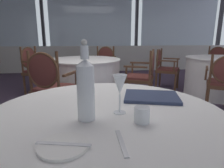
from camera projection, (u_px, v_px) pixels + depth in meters
name	position (u px, v px, depth m)	size (l,w,h in m)	color
ground_plane	(101.00, 124.00, 2.59)	(14.42, 14.42, 0.00)	#47384C
window_wall_far	(91.00, 37.00, 6.33)	(9.66, 0.14, 2.86)	beige
side_plate	(63.00, 145.00, 0.69)	(0.19, 0.19, 0.01)	white
butter_knife	(63.00, 144.00, 0.69)	(0.20, 0.02, 0.00)	silver
dinner_fork	(122.00, 143.00, 0.71)	(0.19, 0.02, 0.00)	silver
water_bottle	(86.00, 88.00, 0.89)	(0.08, 0.08, 0.37)	white
wine_glass	(120.00, 86.00, 0.97)	(0.07, 0.07, 0.20)	white
water_tumbler	(142.00, 115.00, 0.88)	(0.07, 0.07, 0.07)	white
menu_book	(151.00, 97.00, 1.24)	(0.34, 0.26, 0.02)	#2D3856
background_table_0	(85.00, 79.00, 3.54)	(1.30, 1.30, 0.75)	white
dining_chair_0_0	(35.00, 67.00, 3.80)	(0.61, 0.64, 0.96)	brown
dining_chair_0_1	(50.00, 82.00, 2.49)	(0.64, 0.61, 0.98)	brown
dining_chair_0_2	(144.00, 73.00, 3.20)	(0.61, 0.64, 0.94)	brown
dining_chair_0_3	(104.00, 63.00, 4.50)	(0.64, 0.61, 0.93)	brown
background_table_1	(219.00, 76.00, 3.81)	(1.31, 1.31, 0.75)	white
dining_chair_1_0	(217.00, 62.00, 4.72)	(0.65, 0.64, 0.91)	brown
dining_chair_1_1	(164.00, 66.00, 4.23)	(0.64, 0.65, 0.89)	brown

